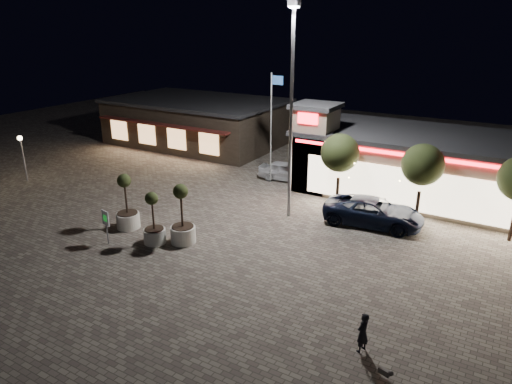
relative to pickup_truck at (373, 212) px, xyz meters
The scene contains 16 objects.
ground 11.62m from the pickup_truck, 126.34° to the right, with size 90.00×90.00×0.00m, color #72695C.
retail_building 7.14m from the pickup_truck, 67.85° to the left, with size 20.40×8.40×6.10m.
restaurant_building 23.46m from the pickup_truck, 152.98° to the left, with size 16.40×11.00×4.30m.
floodlight_pole 8.01m from the pickup_truck, 164.68° to the right, with size 0.60×0.40×12.38m.
flagpole 10.29m from the pickup_truck, 157.32° to the left, with size 0.95×0.10×8.00m.
lamp_post_west 25.49m from the pickup_truck, 167.89° to the right, with size 0.36×0.36×3.48m.
string_tree_a 4.32m from the pickup_truck, 149.84° to the left, with size 2.42×2.42×4.79m.
string_tree_b 3.87m from the pickup_truck, 38.00° to the left, with size 2.42×2.42×4.79m.
pickup_truck is the anchor object (origin of this frame).
white_sedan 9.34m from the pickup_truck, 150.01° to the left, with size 1.67×4.16×1.42m, color silver.
pedestrian 11.52m from the pickup_truck, 75.16° to the right, with size 0.57×0.38×1.57m, color black.
dog 12.79m from the pickup_truck, 71.21° to the right, with size 0.53×0.28×0.28m.
planter_left 14.32m from the pickup_truck, 147.97° to the right, with size 1.33×1.33×3.27m.
planter_mid 12.60m from the pickup_truck, 138.75° to the right, with size 1.19×1.19×2.92m.
planter_right 11.09m from the pickup_truck, 137.54° to the right, with size 1.36×1.36×3.34m.
valet_sign 15.09m from the pickup_truck, 140.12° to the right, with size 0.63×0.20×1.91m.
Camera 1 is at (13.34, -15.44, 11.19)m, focal length 32.00 mm.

